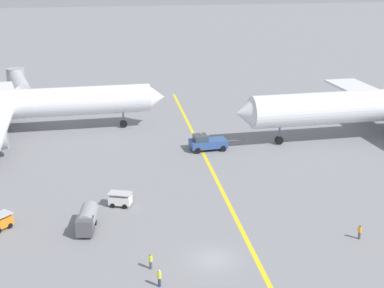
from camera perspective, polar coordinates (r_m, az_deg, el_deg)
The scene contains 11 objects.
ground_plane at distance 56.70m, azimuth 2.10°, elevation -11.66°, with size 600.00×600.00×0.00m, color gray.
taxiway_stripe at distance 66.31m, azimuth 4.19°, elevation -6.97°, with size 0.50×120.00×0.01m, color yellow.
airliner_at_gate_left at distance 98.19m, azimuth -18.50°, elevation 3.77°, with size 52.64×42.61×16.39m.
pushback_tug at distance 86.64m, azimuth 1.53°, elevation 0.15°, with size 8.90×3.42×2.78m.
gse_fuel_bowser_stubby at distance 62.62m, azimuth -10.66°, elevation -7.53°, with size 2.64×5.14×2.40m.
gse_baggage_cart_trailing at distance 65.48m, azimuth -19.01°, elevation -7.52°, with size 3.04×3.05×1.71m.
gse_baggage_cart_near_cluster at distance 67.99m, azimuth -7.32°, elevation -5.61°, with size 3.11×2.45×1.71m.
ground_crew_ramp_agent_by_cones at distance 54.86m, azimuth -4.23°, elevation -11.80°, with size 0.36×0.50×1.63m.
ground_crew_marshaller_foreground at distance 62.57m, azimuth 16.72°, elevation -8.57°, with size 0.50×0.36×1.60m.
ground_crew_wing_walker_right at distance 52.18m, azimuth -3.34°, elevation -13.45°, with size 0.36×0.36×1.72m.
jet_bridge at distance 121.21m, azimuth -17.27°, elevation 6.03°, with size 6.51×18.28×5.73m.
Camera 1 is at (-11.14, -47.71, 28.54)m, focal length 52.34 mm.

